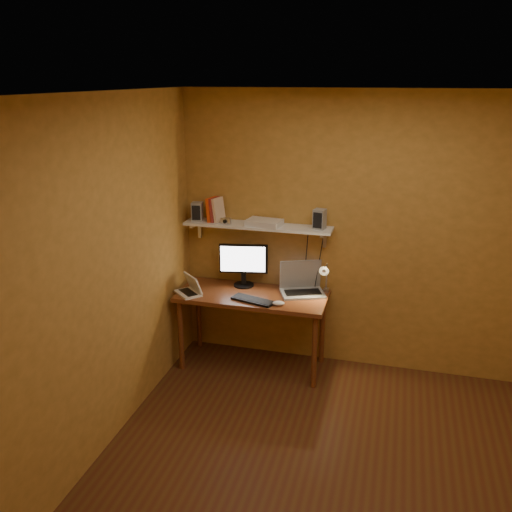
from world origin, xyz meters
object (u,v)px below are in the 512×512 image
(desk, at_px, (252,302))
(speaker_left, at_px, (197,212))
(laptop, at_px, (302,284))
(desk_lamp, at_px, (325,275))
(router, at_px, (264,223))
(shelf_camera, at_px, (226,221))
(monitor, at_px, (244,263))
(speaker_right, at_px, (320,219))
(mouse, at_px, (278,303))
(keyboard, at_px, (253,300))
(netbook, at_px, (190,288))
(wall_shelf, at_px, (258,226))

(desk, distance_m, speaker_left, 1.01)
(laptop, height_order, speaker_left, speaker_left)
(desk_lamp, height_order, router, router)
(desk, bearing_deg, shelf_camera, 155.95)
(monitor, distance_m, speaker_right, 0.86)
(shelf_camera, bearing_deg, desk, -24.05)
(laptop, relative_size, mouse, 4.32)
(keyboard, xyz_separation_m, speaker_left, (-0.65, 0.35, 0.70))
(netbook, bearing_deg, keyboard, 39.68)
(keyboard, height_order, router, router)
(netbook, distance_m, keyboard, 0.62)
(speaker_left, xyz_separation_m, shelf_camera, (0.30, -0.05, -0.06))
(desk, distance_m, monitor, 0.40)
(speaker_right, bearing_deg, netbook, -151.40)
(desk, relative_size, speaker_left, 7.86)
(monitor, bearing_deg, mouse, -51.84)
(speaker_right, bearing_deg, shelf_camera, -163.72)
(laptop, distance_m, shelf_camera, 0.93)
(netbook, bearing_deg, laptop, 59.10)
(wall_shelf, bearing_deg, mouse, -52.69)
(desk_lamp, bearing_deg, keyboard, -154.32)
(desk_lamp, xyz_separation_m, router, (-0.59, 0.05, 0.44))
(desk_lamp, bearing_deg, speaker_left, 177.43)
(netbook, distance_m, desk_lamp, 1.26)
(wall_shelf, xyz_separation_m, shelf_camera, (-0.29, -0.06, 0.05))
(laptop, bearing_deg, wall_shelf, 154.25)
(laptop, bearing_deg, shelf_camera, 160.59)
(netbook, bearing_deg, desk_lamp, 54.21)
(monitor, bearing_deg, netbook, -153.23)
(mouse, distance_m, shelf_camera, 0.92)
(monitor, height_order, speaker_right, speaker_right)
(desk_lamp, bearing_deg, router, 174.92)
(speaker_right, height_order, router, speaker_right)
(speaker_left, distance_m, router, 0.66)
(desk, distance_m, wall_shelf, 0.72)
(netbook, xyz_separation_m, mouse, (0.86, -0.05, -0.03))
(desk, bearing_deg, speaker_right, 18.25)
(desk, xyz_separation_m, monitor, (-0.14, 0.18, 0.32))
(mouse, relative_size, speaker_right, 0.60)
(speaker_left, bearing_deg, desk_lamp, -11.50)
(netbook, distance_m, mouse, 0.86)
(monitor, height_order, speaker_left, speaker_left)
(mouse, xyz_separation_m, router, (-0.23, 0.37, 0.63))
(mouse, bearing_deg, laptop, 51.96)
(wall_shelf, bearing_deg, desk_lamp, -5.88)
(keyboard, height_order, shelf_camera, shelf_camera)
(mouse, height_order, router, router)
(monitor, distance_m, netbook, 0.57)
(speaker_left, height_order, router, speaker_left)
(monitor, distance_m, router, 0.46)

